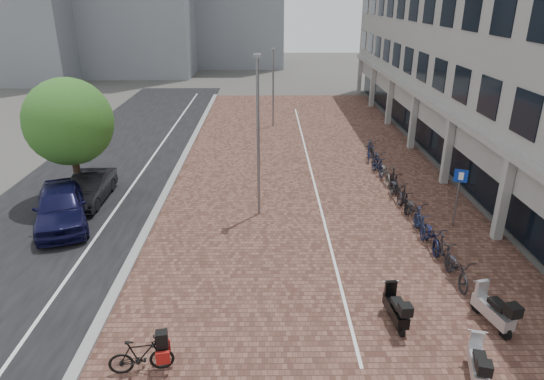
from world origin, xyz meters
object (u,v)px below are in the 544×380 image
Objects in this scene: scooter_front at (478,362)px; car_navy at (61,206)px; car_dark at (90,188)px; scooter_mid at (396,307)px; scooter_back at (493,308)px; parking_sign at (459,189)px; hero_bike at (141,355)px.

car_navy is at bearing 162.36° from scooter_front.
car_navy is 2.42m from car_dark.
scooter_front is at bearing -53.21° from car_navy.
scooter_back is (2.76, -0.13, 0.04)m from scooter_mid.
parking_sign reaches higher than scooter_front.
scooter_front is at bearing -83.46° from parking_sign.
hero_bike is (5.00, -10.88, -0.16)m from car_dark.
scooter_mid is (11.90, -9.03, -0.12)m from car_dark.
scooter_mid reaches higher than scooter_front.
car_dark reaches higher than scooter_back.
hero_bike is (5.35, -8.49, -0.33)m from car_navy.
hero_bike is at bearing -78.19° from car_navy.
scooter_back is at bearing -32.85° from car_dark.
car_navy is 2.87× the size of scooter_back.
scooter_mid is 2.76m from scooter_back.
scooter_back is at bearing -44.70° from car_navy.
scooter_mid is 0.64× the size of parking_sign.
parking_sign is (10.90, 8.08, 1.18)m from hero_bike.
parking_sign is at bearing 88.46° from scooter_front.
car_navy reaches higher than scooter_mid.
scooter_back is at bearing -89.42° from hero_bike.
parking_sign is (15.90, -2.80, 1.03)m from car_dark.
car_dark reaches higher than scooter_mid.
scooter_back is at bearing -7.78° from scooter_mid.
car_navy reaches higher than scooter_front.
car_dark is at bearing 155.12° from scooter_front.
car_dark is 17.29m from scooter_back.
scooter_mid is at bearing -99.45° from parking_sign.
car_dark is (0.35, 2.39, -0.17)m from car_navy.
scooter_back is (15.00, -6.77, -0.25)m from car_navy.
hero_bike is 1.06× the size of scooter_mid.
hero_bike is at bearing -170.03° from scooter_mid.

